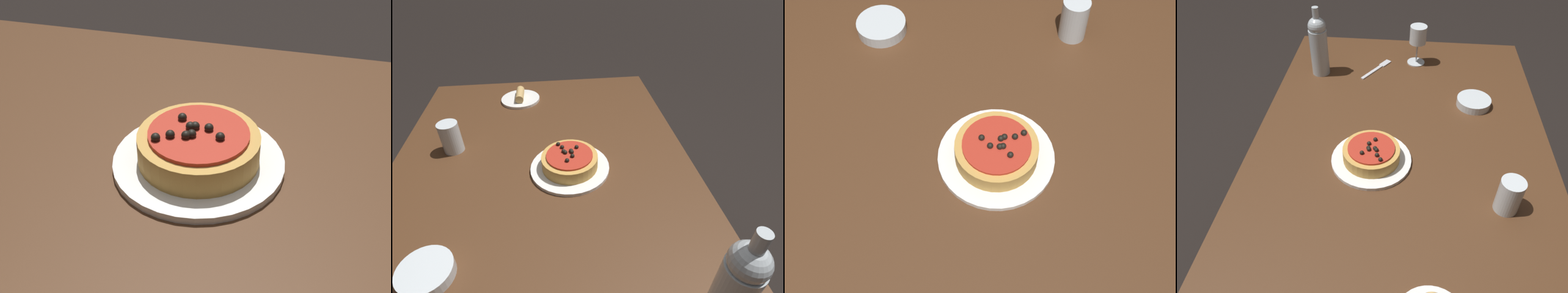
# 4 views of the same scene
# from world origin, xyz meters

# --- Properties ---
(dining_table) EXTENTS (1.56, 1.04, 0.74)m
(dining_table) POSITION_xyz_m (0.00, 0.00, 0.66)
(dining_table) COLOR #4C2D19
(dining_table) RESTS_ON ground_plane
(dinner_plate) EXTENTS (0.26, 0.26, 0.01)m
(dinner_plate) POSITION_xyz_m (-0.07, 0.09, 0.74)
(dinner_plate) COLOR white
(dinner_plate) RESTS_ON dining_table
(pizza) EXTENTS (0.19, 0.19, 0.06)m
(pizza) POSITION_xyz_m (-0.07, 0.09, 0.77)
(pizza) COLOR gold
(pizza) RESTS_ON dinner_plate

